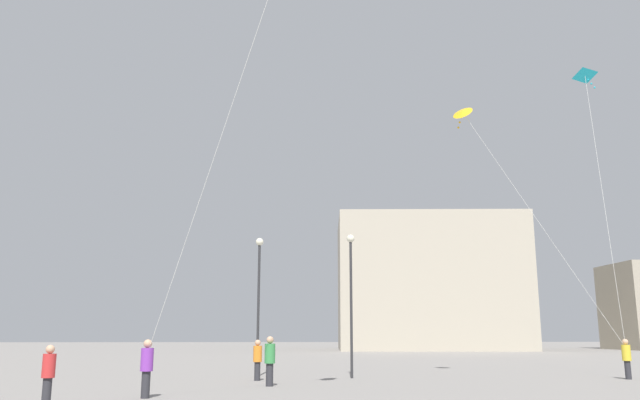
# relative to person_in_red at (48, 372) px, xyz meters

# --- Properties ---
(person_in_red) EXTENTS (0.35, 0.35, 1.60)m
(person_in_red) POSITION_rel_person_in_red_xyz_m (0.00, 0.00, 0.00)
(person_in_red) COLOR #2D2D33
(person_in_red) RESTS_ON ground_plane
(person_in_orange) EXTENTS (0.36, 0.36, 1.65)m
(person_in_orange) POSITION_rel_person_in_red_xyz_m (5.34, 9.04, 0.03)
(person_in_orange) COLOR #2D2D33
(person_in_orange) RESTS_ON ground_plane
(person_in_green) EXTENTS (0.39, 0.39, 1.80)m
(person_in_green) POSITION_rel_person_in_red_xyz_m (5.89, 6.13, 0.11)
(person_in_green) COLOR #2D2D33
(person_in_green) RESTS_ON ground_plane
(person_in_yellow) EXTENTS (0.37, 0.37, 1.68)m
(person_in_yellow) POSITION_rel_person_in_red_xyz_m (21.05, 8.85, 0.05)
(person_in_yellow) COLOR #2D2D33
(person_in_yellow) RESTS_ON ground_plane
(person_in_purple) EXTENTS (0.38, 0.38, 1.73)m
(person_in_purple) POSITION_rel_person_in_red_xyz_m (2.24, 1.91, 0.07)
(person_in_purple) COLOR #2D2D33
(person_in_purple) RESTS_ON ground_plane
(kite_cyan_delta) EXTENTS (0.90, 2.50, 13.58)m
(kite_cyan_delta) POSITION_rel_person_in_red_xyz_m (21.42, 10.80, 13.13)
(kite_cyan_delta) COLOR #1EB2C6
(kite_amber_diamond) EXTENTS (7.02, 1.28, 11.12)m
(kite_amber_diamond) POSITION_rel_person_in_red_xyz_m (14.72, 9.53, 10.99)
(kite_amber_diamond) COLOR yellow
(building_left_hall) EXTENTS (23.02, 17.97, 15.77)m
(building_left_hall) POSITION_rel_person_in_red_xyz_m (24.43, 59.85, 7.01)
(building_left_hall) COLOR #B2A893
(building_left_hall) RESTS_ON ground_plane
(lamppost_east) EXTENTS (0.36, 0.36, 6.32)m
(lamppost_east) POSITION_rel_person_in_red_xyz_m (9.41, 10.31, 3.22)
(lamppost_east) COLOR #2D2D30
(lamppost_east) RESTS_ON ground_plane
(lamppost_west) EXTENTS (0.36, 0.36, 6.30)m
(lamppost_west) POSITION_rel_person_in_red_xyz_m (5.25, 11.57, 3.22)
(lamppost_west) COLOR #2D2D30
(lamppost_west) RESTS_ON ground_plane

